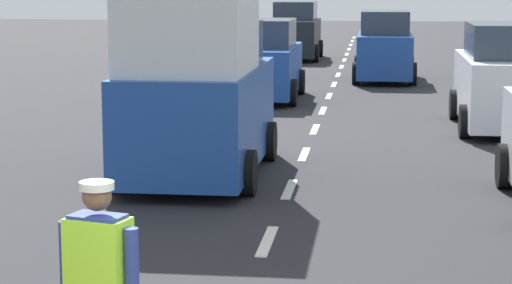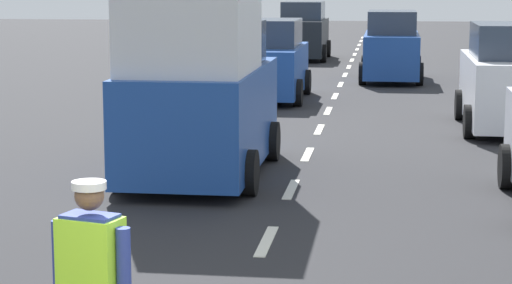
% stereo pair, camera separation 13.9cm
% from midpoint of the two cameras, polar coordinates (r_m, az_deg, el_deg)
% --- Properties ---
extents(ground_plane, '(96.00, 96.00, 0.00)m').
position_cam_midpoint_polar(ground_plane, '(26.99, 4.13, 2.73)').
color(ground_plane, '#28282B').
extents(lane_center_line, '(0.14, 46.40, 0.01)m').
position_cam_midpoint_polar(lane_center_line, '(31.16, 4.53, 3.63)').
color(lane_center_line, silver).
rests_on(lane_center_line, ground).
extents(road_worker, '(0.77, 0.39, 1.67)m').
position_cam_midpoint_polar(road_worker, '(7.51, -9.40, -7.81)').
color(road_worker, '#383D4C').
rests_on(road_worker, ground).
extents(delivery_truck, '(2.16, 4.60, 3.54)m').
position_cam_midpoint_polar(delivery_truck, '(15.55, -3.70, 3.76)').
color(delivery_truck, '#1E4799').
rests_on(delivery_truck, ground).
extents(car_outgoing_far, '(1.91, 4.28, 2.16)m').
position_cam_midpoint_polar(car_outgoing_far, '(30.96, 7.32, 5.40)').
color(car_outgoing_far, '#1E4799').
rests_on(car_outgoing_far, ground).
extents(car_oncoming_second, '(1.94, 4.16, 2.09)m').
position_cam_midpoint_polar(car_oncoming_second, '(25.87, 0.32, 4.62)').
color(car_oncoming_second, '#1E4799').
rests_on(car_oncoming_second, ground).
extents(car_oncoming_third, '(2.02, 4.29, 2.25)m').
position_cam_midpoint_polar(car_oncoming_third, '(38.94, 2.19, 6.35)').
color(car_oncoming_third, black).
rests_on(car_oncoming_third, ground).
extents(car_parked_far, '(2.06, 4.33, 2.23)m').
position_cam_midpoint_polar(car_parked_far, '(21.32, 14.05, 3.49)').
color(car_parked_far, silver).
rests_on(car_parked_far, ground).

